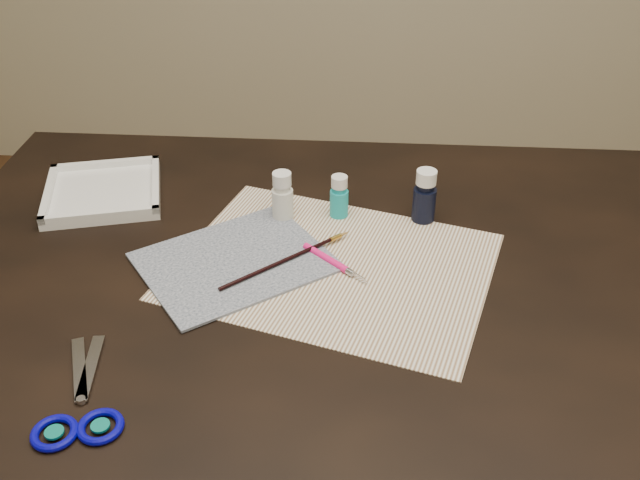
# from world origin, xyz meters

# --- Properties ---
(table) EXTENTS (1.30, 0.90, 0.75)m
(table) POSITION_xyz_m (0.00, 0.00, 0.38)
(table) COLOR black
(table) RESTS_ON ground
(paper) EXTENTS (0.56, 0.49, 0.00)m
(paper) POSITION_xyz_m (0.02, 0.00, 0.75)
(paper) COLOR white
(paper) RESTS_ON table
(canvas) EXTENTS (0.36, 0.35, 0.00)m
(canvas) POSITION_xyz_m (-0.14, -0.00, 0.75)
(canvas) COLOR #0F1C32
(canvas) RESTS_ON paper
(paint_bottle_white) EXTENTS (0.04, 0.04, 0.09)m
(paint_bottle_white) POSITION_xyz_m (-0.07, 0.14, 0.80)
(paint_bottle_white) COLOR silver
(paint_bottle_white) RESTS_ON table
(paint_bottle_cyan) EXTENTS (0.03, 0.03, 0.08)m
(paint_bottle_cyan) POSITION_xyz_m (0.02, 0.15, 0.79)
(paint_bottle_cyan) COLOR #18A9B4
(paint_bottle_cyan) RESTS_ON table
(paint_bottle_navy) EXTENTS (0.05, 0.05, 0.10)m
(paint_bottle_navy) POSITION_xyz_m (0.17, 0.15, 0.80)
(paint_bottle_navy) COLOR black
(paint_bottle_navy) RESTS_ON table
(paintbrush) EXTENTS (0.20, 0.18, 0.01)m
(paintbrush) POSITION_xyz_m (-0.05, 0.00, 0.76)
(paintbrush) COLOR black
(paintbrush) RESTS_ON canvas
(craft_knife) EXTENTS (0.11, 0.10, 0.01)m
(craft_knife) POSITION_xyz_m (0.03, -0.00, 0.76)
(craft_knife) COLOR #FF197D
(craft_knife) RESTS_ON paper
(scissors) EXTENTS (0.18, 0.24, 0.01)m
(scissors) POSITION_xyz_m (-0.29, -0.29, 0.76)
(scissors) COLOR silver
(scissors) RESTS_ON table
(palette_tray) EXTENTS (0.25, 0.25, 0.02)m
(palette_tray) POSITION_xyz_m (-0.41, 0.19, 0.76)
(palette_tray) COLOR white
(palette_tray) RESTS_ON table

